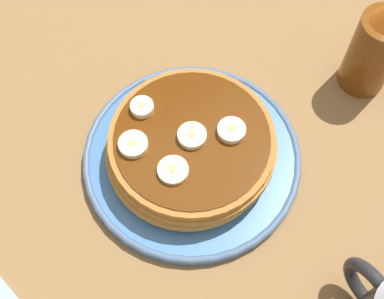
% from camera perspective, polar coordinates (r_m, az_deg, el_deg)
% --- Properties ---
extents(ground_plane, '(1.40, 1.40, 0.03)m').
position_cam_1_polar(ground_plane, '(0.64, 0.00, -1.77)').
color(ground_plane, olive).
extents(plate, '(0.26, 0.26, 0.01)m').
position_cam_1_polar(plate, '(0.62, 0.00, -0.85)').
color(plate, '#3F72B2').
rests_on(plate, ground_plane).
extents(pancake_stack, '(0.20, 0.20, 0.05)m').
position_cam_1_polar(pancake_stack, '(0.59, 0.04, 0.36)').
color(pancake_stack, '#B08431').
rests_on(pancake_stack, plate).
extents(banana_slice_0, '(0.03, 0.03, 0.01)m').
position_cam_1_polar(banana_slice_0, '(0.57, 0.12, 1.52)').
color(banana_slice_0, '#EDF0B8').
rests_on(banana_slice_0, pancake_stack).
extents(banana_slice_1, '(0.03, 0.03, 0.01)m').
position_cam_1_polar(banana_slice_1, '(0.55, -2.08, -2.29)').
color(banana_slice_1, '#FBE7BC').
rests_on(banana_slice_1, pancake_stack).
extents(banana_slice_2, '(0.03, 0.03, 0.01)m').
position_cam_1_polar(banana_slice_2, '(0.57, -6.41, 0.53)').
color(banana_slice_2, '#F4F2BA').
rests_on(banana_slice_2, pancake_stack).
extents(banana_slice_3, '(0.03, 0.03, 0.01)m').
position_cam_1_polar(banana_slice_3, '(0.57, 4.31, 2.06)').
color(banana_slice_3, '#F4E1C0').
rests_on(banana_slice_3, pancake_stack).
extents(banana_slice_4, '(0.03, 0.03, 0.01)m').
position_cam_1_polar(banana_slice_4, '(0.59, -5.45, 4.57)').
color(banana_slice_4, '#FCEEC5').
rests_on(banana_slice_4, pancake_stack).
extents(syrup_bottle, '(0.06, 0.06, 0.15)m').
position_cam_1_polar(syrup_bottle, '(0.67, 19.33, 10.40)').
color(syrup_bottle, brown).
rests_on(syrup_bottle, ground_plane).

